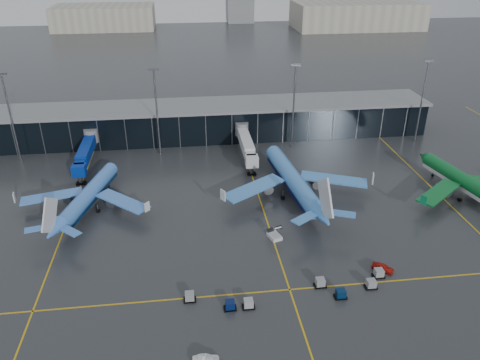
{
  "coord_description": "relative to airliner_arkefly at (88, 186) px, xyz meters",
  "views": [
    {
      "loc": [
        -7.26,
        -80.0,
        56.63
      ],
      "look_at": [
        5.0,
        18.0,
        6.0
      ],
      "focal_mm": 35.0,
      "sensor_mm": 36.0,
      "label": 1
    }
  ],
  "objects": [
    {
      "name": "airliner_klm_near",
      "position": [
        48.9,
        0.68,
        1.06
      ],
      "size": [
        43.4,
        48.23,
        13.65
      ],
      "primitive_type": null,
      "rotation": [
        0.0,
        0.0,
        0.1
      ],
      "color": "#4185D7",
      "rests_on": "ground"
    },
    {
      "name": "ground",
      "position": [
        30.55,
        -19.68,
        -5.77
      ],
      "size": [
        600.0,
        600.0,
        0.0
      ],
      "primitive_type": "plane",
      "color": "#282B2D",
      "rests_on": "ground"
    },
    {
      "name": "mobile_airstair",
      "position": [
        40.95,
        -17.93,
        -5.0
      ],
      "size": [
        3.09,
        3.73,
        3.45
      ],
      "rotation": [
        0.0,
        0.0,
        0.32
      ],
      "color": "silver",
      "rests_on": "ground"
    },
    {
      "name": "airliner_aer_lingus",
      "position": [
        91.0,
        -5.62,
        0.23
      ],
      "size": [
        41.1,
        44.86,
        11.99
      ],
      "primitive_type": null,
      "rotation": [
        0.0,
        0.0,
        0.19
      ],
      "color": "#0B6328",
      "rests_on": "ground"
    },
    {
      "name": "jet_bridges",
      "position": [
        -4.45,
        23.31,
        -1.22
      ],
      "size": [
        94.0,
        27.5,
        7.2
      ],
      "color": "#595B60",
      "rests_on": "ground"
    },
    {
      "name": "terminal_pier",
      "position": [
        30.55,
        42.32,
        -0.35
      ],
      "size": [
        142.0,
        17.0,
        10.7
      ],
      "color": "black",
      "rests_on": "ground"
    },
    {
      "name": "distant_hangars",
      "position": [
        80.49,
        250.4,
        3.02
      ],
      "size": [
        260.0,
        71.0,
        22.0
      ],
      "color": "#B2AD99",
      "rests_on": "ground"
    },
    {
      "name": "taxi_lines",
      "position": [
        40.55,
        -9.07,
        -5.76
      ],
      "size": [
        220.0,
        120.0,
        0.02
      ],
      "color": "gold",
      "rests_on": "ground"
    },
    {
      "name": "flood_masts",
      "position": [
        35.55,
        30.32,
        8.04
      ],
      "size": [
        203.0,
        0.5,
        25.5
      ],
      "color": "#595B60",
      "rests_on": "ground"
    },
    {
      "name": "service_van_white",
      "position": [
        24.4,
        -49.43,
        -5.11
      ],
      "size": [
        4.05,
        1.55,
        1.32
      ],
      "primitive_type": "imported",
      "rotation": [
        0.0,
        0.0,
        1.53
      ],
      "color": "white",
      "rests_on": "ground"
    },
    {
      "name": "service_van_red",
      "position": [
        59.53,
        -31.43,
        -5.06
      ],
      "size": [
        4.25,
        3.93,
        1.41
      ],
      "primitive_type": "imported",
      "rotation": [
        0.0,
        0.0,
        0.88
      ],
      "color": "#B6180E",
      "rests_on": "ground"
    },
    {
      "name": "airliner_arkefly",
      "position": [
        0.0,
        0.0,
        0.0
      ],
      "size": [
        41.52,
        44.76,
        11.54
      ],
      "primitive_type": null,
      "rotation": [
        0.0,
        0.0,
        -0.26
      ],
      "color": "#4380DE",
      "rests_on": "ground"
    },
    {
      "name": "baggage_carts",
      "position": [
        41.82,
        -36.23,
        -5.01
      ],
      "size": [
        37.79,
        6.68,
        1.7
      ],
      "color": "black",
      "rests_on": "ground"
    }
  ]
}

